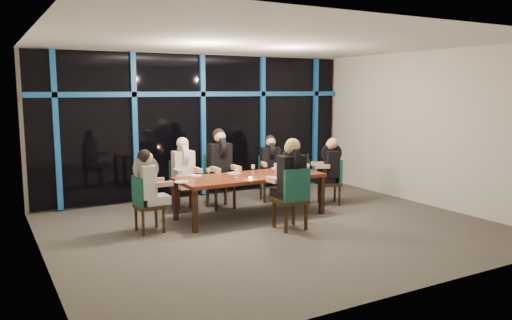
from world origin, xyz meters
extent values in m
plane|color=#54504A|center=(0.00, 0.00, 0.00)|extent=(7.00, 7.00, 0.00)
cube|color=silver|center=(0.00, 3.00, 1.50)|extent=(7.00, 0.04, 3.00)
cube|color=silver|center=(0.00, -3.00, 1.50)|extent=(7.00, 0.04, 3.00)
cube|color=silver|center=(-3.50, 0.00, 1.50)|extent=(0.04, 6.00, 3.00)
cube|color=silver|center=(3.50, 0.00, 1.50)|extent=(0.04, 6.00, 3.00)
cube|color=white|center=(0.00, 0.00, 3.00)|extent=(7.00, 6.00, 0.04)
cube|color=black|center=(0.00, 2.94, 1.50)|extent=(6.86, 0.04, 2.94)
cube|color=#1454A1|center=(-2.90, 2.89, 1.50)|extent=(0.10, 0.10, 2.94)
cube|color=#1454A1|center=(-1.45, 2.89, 1.50)|extent=(0.10, 0.10, 2.94)
cube|color=#1454A1|center=(0.00, 2.89, 1.50)|extent=(0.10, 0.10, 2.94)
cube|color=#1454A1|center=(1.45, 2.89, 1.50)|extent=(0.10, 0.10, 2.94)
cube|color=#1454A1|center=(2.90, 2.89, 1.50)|extent=(0.10, 0.10, 2.94)
cube|color=#1454A1|center=(0.00, 2.89, 2.16)|extent=(6.86, 0.10, 0.10)
cube|color=#FF2D14|center=(1.10, 3.25, 2.15)|extent=(0.60, 0.05, 0.35)
cube|color=maroon|center=(0.00, 0.80, 0.72)|extent=(2.60, 1.00, 0.06)
cube|color=black|center=(-1.24, 0.36, 0.34)|extent=(0.08, 0.08, 0.69)
cube|color=black|center=(1.24, 0.36, 0.34)|extent=(0.08, 0.08, 0.69)
cube|color=black|center=(-1.24, 1.24, 0.34)|extent=(0.08, 0.08, 0.69)
cube|color=black|center=(1.24, 1.24, 0.34)|extent=(0.08, 0.08, 0.69)
cube|color=black|center=(-0.87, 1.78, 0.44)|extent=(0.44, 0.44, 0.06)
cube|color=#1B5747|center=(-0.86, 1.97, 0.70)|extent=(0.44, 0.06, 0.49)
cube|color=black|center=(-1.05, 1.61, 0.20)|extent=(0.04, 0.04, 0.41)
cube|color=black|center=(-0.70, 1.60, 0.20)|extent=(0.04, 0.04, 0.41)
cube|color=black|center=(-1.04, 1.96, 0.20)|extent=(0.04, 0.04, 0.41)
cube|color=black|center=(-0.69, 1.95, 0.20)|extent=(0.04, 0.04, 0.41)
cube|color=black|center=(-0.17, 1.68, 0.48)|extent=(0.49, 0.49, 0.06)
cube|color=#1B5747|center=(-0.17, 1.89, 0.77)|extent=(0.48, 0.06, 0.54)
cube|color=black|center=(-0.36, 1.48, 0.22)|extent=(0.04, 0.04, 0.45)
cube|color=black|center=(0.02, 1.48, 0.22)|extent=(0.04, 0.04, 0.45)
cube|color=black|center=(-0.37, 1.87, 0.22)|extent=(0.04, 0.04, 0.45)
cube|color=black|center=(0.02, 1.87, 0.22)|extent=(0.04, 0.04, 0.45)
cube|color=black|center=(0.99, 1.75, 0.42)|extent=(0.53, 0.53, 0.06)
cube|color=#1B5747|center=(1.05, 1.93, 0.68)|extent=(0.42, 0.17, 0.47)
cube|color=black|center=(0.78, 1.64, 0.20)|extent=(0.05, 0.05, 0.40)
cube|color=black|center=(1.10, 1.54, 0.20)|extent=(0.05, 0.05, 0.40)
cube|color=black|center=(0.88, 1.96, 0.20)|extent=(0.05, 0.05, 0.40)
cube|color=black|center=(1.20, 1.86, 0.20)|extent=(0.05, 0.05, 0.40)
cube|color=black|center=(-1.86, 0.75, 0.42)|extent=(0.44, 0.44, 0.06)
cube|color=#1B5747|center=(-2.04, 0.74, 0.67)|extent=(0.07, 0.42, 0.47)
cube|color=black|center=(-1.68, 0.59, 0.20)|extent=(0.04, 0.04, 0.39)
cube|color=black|center=(-1.70, 0.93, 0.20)|extent=(0.04, 0.04, 0.39)
cube|color=black|center=(-2.02, 0.57, 0.20)|extent=(0.04, 0.04, 0.39)
cube|color=black|center=(-2.03, 0.91, 0.20)|extent=(0.04, 0.04, 0.39)
cube|color=black|center=(1.83, 0.92, 0.42)|extent=(0.54, 0.54, 0.06)
cube|color=#1B5747|center=(2.01, 0.85, 0.67)|extent=(0.20, 0.40, 0.46)
cube|color=black|center=(1.74, 1.14, 0.19)|extent=(0.05, 0.05, 0.39)
cube|color=black|center=(1.62, 0.83, 0.19)|extent=(0.05, 0.05, 0.39)
cube|color=black|center=(2.05, 1.01, 0.19)|extent=(0.05, 0.05, 0.39)
cube|color=black|center=(1.93, 0.70, 0.19)|extent=(0.05, 0.05, 0.39)
cube|color=black|center=(0.19, -0.19, 0.47)|extent=(0.48, 0.48, 0.06)
cube|color=#1B5747|center=(0.19, -0.40, 0.75)|extent=(0.47, 0.06, 0.52)
cube|color=black|center=(0.38, 0.00, 0.22)|extent=(0.04, 0.04, 0.44)
cube|color=black|center=(0.01, 0.01, 0.22)|extent=(0.04, 0.04, 0.44)
cube|color=black|center=(0.37, -0.38, 0.22)|extent=(0.04, 0.04, 0.44)
cube|color=black|center=(0.00, -0.37, 0.22)|extent=(0.04, 0.04, 0.44)
cube|color=white|center=(-0.87, 1.66, 0.53)|extent=(0.36, 0.41, 0.14)
cube|color=white|center=(-0.87, 1.82, 0.85)|extent=(0.39, 0.24, 0.54)
cylinder|color=white|center=(-0.87, 1.82, 1.07)|extent=(0.10, 0.41, 0.41)
sphere|color=tan|center=(-0.87, 1.80, 1.24)|extent=(0.20, 0.20, 0.20)
sphere|color=silver|center=(-0.87, 1.84, 1.27)|extent=(0.22, 0.22, 0.22)
cube|color=tan|center=(-1.07, 1.59, 0.79)|extent=(0.08, 0.29, 0.08)
cube|color=tan|center=(-0.68, 1.58, 0.79)|extent=(0.08, 0.29, 0.08)
cube|color=black|center=(-0.17, 1.55, 0.59)|extent=(0.39, 0.45, 0.15)
cube|color=black|center=(-0.17, 1.72, 0.94)|extent=(0.43, 0.26, 0.60)
cylinder|color=black|center=(-0.17, 1.72, 1.18)|extent=(0.11, 0.45, 0.45)
sphere|color=tan|center=(-0.17, 1.70, 1.37)|extent=(0.22, 0.22, 0.22)
sphere|color=black|center=(-0.17, 1.74, 1.40)|extent=(0.25, 0.25, 0.25)
cube|color=tan|center=(-0.38, 1.46, 0.79)|extent=(0.09, 0.32, 0.09)
cube|color=tan|center=(0.04, 1.46, 0.79)|extent=(0.09, 0.32, 0.09)
cube|color=black|center=(0.95, 1.64, 0.52)|extent=(0.44, 0.48, 0.13)
cube|color=black|center=(1.00, 1.79, 0.83)|extent=(0.43, 0.33, 0.53)
cylinder|color=black|center=(1.00, 1.79, 1.04)|extent=(0.21, 0.41, 0.40)
sphere|color=tan|center=(0.99, 1.77, 1.21)|extent=(0.20, 0.20, 0.20)
sphere|color=black|center=(1.01, 1.80, 1.23)|extent=(0.22, 0.22, 0.22)
cube|color=tan|center=(0.75, 1.63, 0.79)|extent=(0.16, 0.29, 0.08)
cube|color=tan|center=(1.11, 1.51, 0.79)|extent=(0.16, 0.29, 0.08)
cube|color=black|center=(-1.75, 0.75, 0.51)|extent=(0.41, 0.35, 0.13)
cube|color=black|center=(-1.90, 0.75, 0.82)|extent=(0.24, 0.38, 0.52)
cylinder|color=black|center=(-1.90, 0.75, 1.03)|extent=(0.40, 0.11, 0.39)
sphere|color=tan|center=(-1.88, 0.75, 1.20)|extent=(0.20, 0.20, 0.20)
sphere|color=black|center=(-1.91, 0.75, 1.22)|extent=(0.21, 0.21, 0.21)
cube|color=tan|center=(-1.66, 0.57, 0.79)|extent=(0.28, 0.09, 0.07)
cube|color=tan|center=(-1.68, 0.94, 0.79)|extent=(0.28, 0.09, 0.07)
cube|color=black|center=(1.73, 0.96, 0.51)|extent=(0.49, 0.46, 0.13)
cube|color=black|center=(1.87, 0.90, 0.81)|extent=(0.35, 0.43, 0.52)
cylinder|color=black|center=(1.87, 0.90, 1.02)|extent=(0.39, 0.23, 0.39)
sphere|color=tan|center=(1.85, 0.91, 1.18)|extent=(0.19, 0.19, 0.19)
sphere|color=tan|center=(1.89, 0.90, 1.21)|extent=(0.21, 0.21, 0.21)
cube|color=tan|center=(1.73, 1.16, 0.79)|extent=(0.28, 0.17, 0.07)
cube|color=tan|center=(1.59, 0.82, 0.79)|extent=(0.28, 0.17, 0.07)
cube|color=black|center=(0.19, -0.06, 0.57)|extent=(0.39, 0.45, 0.15)
cube|color=black|center=(0.19, -0.23, 0.92)|extent=(0.42, 0.26, 0.58)
cylinder|color=black|center=(0.19, -0.23, 1.15)|extent=(0.12, 0.44, 0.44)
sphere|color=tan|center=(0.19, -0.21, 1.34)|extent=(0.22, 0.22, 0.22)
sphere|color=tan|center=(0.19, -0.25, 1.37)|extent=(0.24, 0.24, 0.24)
cube|color=tan|center=(0.41, 0.02, 0.79)|extent=(0.09, 0.32, 0.08)
cube|color=tan|center=(-0.01, 0.03, 0.79)|extent=(0.09, 0.32, 0.08)
cylinder|color=white|center=(-0.88, 1.22, 0.76)|extent=(0.24, 0.24, 0.01)
cylinder|color=white|center=(-0.17, 1.12, 0.76)|extent=(0.24, 0.24, 0.01)
cylinder|color=white|center=(0.82, 1.22, 0.76)|extent=(0.24, 0.24, 0.01)
cylinder|color=white|center=(-1.28, 0.77, 0.76)|extent=(0.24, 0.24, 0.01)
cylinder|color=white|center=(1.28, 1.13, 0.76)|extent=(0.24, 0.24, 0.01)
cylinder|color=white|center=(0.21, 0.37, 0.76)|extent=(0.24, 0.24, 0.01)
cylinder|color=black|center=(1.10, 0.62, 0.88)|extent=(0.08, 0.08, 0.25)
cylinder|color=black|center=(1.10, 0.62, 1.05)|extent=(0.03, 0.03, 0.09)
cylinder|color=silver|center=(1.10, 0.62, 0.88)|extent=(0.08, 0.08, 0.07)
cylinder|color=silver|center=(0.71, 0.72, 0.85)|extent=(0.11, 0.11, 0.19)
cylinder|color=silver|center=(0.77, 0.72, 0.87)|extent=(0.02, 0.02, 0.14)
cylinder|color=#FF9F4C|center=(-0.17, 0.49, 0.77)|extent=(0.06, 0.06, 0.03)
cylinder|color=silver|center=(-0.32, 0.73, 0.75)|extent=(0.07, 0.07, 0.01)
cylinder|color=silver|center=(-0.32, 0.73, 0.81)|extent=(0.01, 0.01, 0.10)
cylinder|color=silver|center=(-0.32, 0.73, 0.90)|extent=(0.07, 0.07, 0.07)
cylinder|color=white|center=(0.12, 0.92, 0.75)|extent=(0.06, 0.06, 0.01)
cylinder|color=white|center=(0.12, 0.92, 0.80)|extent=(0.01, 0.01, 0.09)
cylinder|color=white|center=(0.12, 0.92, 0.88)|extent=(0.06, 0.06, 0.07)
cylinder|color=silver|center=(0.48, 0.71, 0.75)|extent=(0.07, 0.07, 0.01)
cylinder|color=silver|center=(0.48, 0.71, 0.81)|extent=(0.01, 0.01, 0.11)
cylinder|color=silver|center=(0.48, 0.71, 0.90)|extent=(0.07, 0.07, 0.08)
cylinder|color=silver|center=(-0.74, 0.95, 0.75)|extent=(0.06, 0.06, 0.01)
cylinder|color=silver|center=(-0.74, 0.95, 0.80)|extent=(0.01, 0.01, 0.10)
cylinder|color=silver|center=(-0.74, 0.95, 0.88)|extent=(0.06, 0.06, 0.07)
cylinder|color=silver|center=(0.90, 0.87, 0.75)|extent=(0.07, 0.07, 0.01)
cylinder|color=silver|center=(0.90, 0.87, 0.81)|extent=(0.01, 0.01, 0.11)
cylinder|color=silver|center=(0.90, 0.87, 0.90)|extent=(0.07, 0.07, 0.07)
camera|label=1|loc=(-4.16, -6.81, 2.25)|focal=35.00mm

